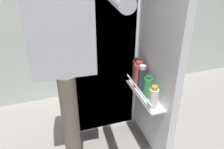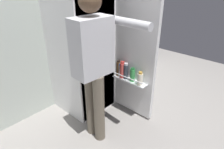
{
  "view_description": "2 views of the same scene",
  "coord_description": "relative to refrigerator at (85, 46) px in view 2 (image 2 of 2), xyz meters",
  "views": [
    {
      "loc": [
        -0.45,
        -1.41,
        1.56
      ],
      "look_at": [
        0.01,
        0.01,
        0.71
      ],
      "focal_mm": 38.4,
      "sensor_mm": 36.0,
      "label": 1
    },
    {
      "loc": [
        -1.51,
        -1.34,
        1.7
      ],
      "look_at": [
        -0.09,
        -0.05,
        0.73
      ],
      "focal_mm": 31.34,
      "sensor_mm": 36.0,
      "label": 2
    }
  ],
  "objects": [
    {
      "name": "refrigerator",
      "position": [
        0.0,
        0.0,
        0.0
      ],
      "size": [
        0.67,
        1.24,
        1.81
      ],
      "color": "white",
      "rests_on": "ground_plane"
    },
    {
      "name": "ground_plane",
      "position": [
        -0.03,
        -0.52,
        -0.9
      ],
      "size": [
        5.95,
        5.95,
        0.0
      ],
      "primitive_type": "plane",
      "color": "gray"
    },
    {
      "name": "person",
      "position": [
        -0.34,
        -0.53,
        0.06
      ],
      "size": [
        0.52,
        0.72,
        1.62
      ],
      "color": "#665B4C",
      "rests_on": "ground_plane"
    },
    {
      "name": "kitchen_wall",
      "position": [
        -0.03,
        0.43,
        0.38
      ],
      "size": [
        4.4,
        0.1,
        2.56
      ],
      "primitive_type": "cube",
      "color": "beige",
      "rests_on": "ground_plane"
    }
  ]
}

